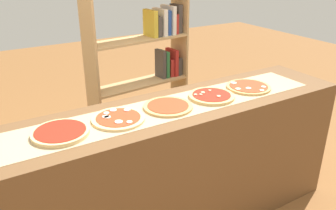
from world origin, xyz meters
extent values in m
cube|color=brown|center=(0.00, 0.00, 0.47)|extent=(2.59, 0.57, 0.95)
cube|color=tan|center=(0.00, 0.00, 0.95)|extent=(2.17, 0.35, 0.00)
cylinder|color=#E5C17F|center=(-0.67, -0.01, 0.96)|extent=(0.31, 0.31, 0.02)
cylinder|color=#AD2314|center=(-0.67, -0.01, 0.97)|extent=(0.27, 0.27, 0.00)
cylinder|color=#E5C17F|center=(-0.34, 0.00, 0.96)|extent=(0.31, 0.31, 0.01)
cylinder|color=red|center=(-0.34, 0.00, 0.96)|extent=(0.26, 0.26, 0.00)
cylinder|color=#EFE5CC|center=(-0.25, 0.06, 0.97)|extent=(0.04, 0.04, 0.00)
cylinder|color=#EFE5CC|center=(-0.40, 0.04, 0.97)|extent=(0.04, 0.04, 0.00)
cylinder|color=#EFE5CC|center=(-0.38, 0.08, 0.97)|extent=(0.03, 0.03, 0.00)
cylinder|color=#EFE5CC|center=(-0.39, 0.03, 0.97)|extent=(0.04, 0.04, 0.00)
cylinder|color=#EFE5CC|center=(-0.33, 0.10, 0.97)|extent=(0.04, 0.04, 0.00)
cylinder|color=#EFE5CC|center=(-0.31, -0.10, 0.97)|extent=(0.03, 0.03, 0.00)
cylinder|color=#EFE5CC|center=(-0.36, -0.06, 0.97)|extent=(0.05, 0.05, 0.00)
cylinder|color=tan|center=(0.00, 0.00, 0.96)|extent=(0.31, 0.31, 0.01)
cylinder|color=red|center=(0.00, 0.00, 0.96)|extent=(0.26, 0.26, 0.00)
cylinder|color=#DBB26B|center=(0.34, -0.01, 0.96)|extent=(0.31, 0.31, 0.02)
cylinder|color=#AD2314|center=(0.34, -0.01, 0.97)|extent=(0.26, 0.26, 0.00)
cylinder|color=#C6B28E|center=(0.24, 0.04, 0.97)|extent=(0.02, 0.02, 0.01)
cylinder|color=#C6B28E|center=(0.35, -0.06, 0.97)|extent=(0.03, 0.03, 0.01)
cylinder|color=#C6B28E|center=(0.27, 0.02, 0.97)|extent=(0.02, 0.02, 0.01)
cylinder|color=#C6B28E|center=(0.37, 0.05, 0.97)|extent=(0.02, 0.02, 0.01)
cylinder|color=#C6B28E|center=(0.30, 0.05, 0.97)|extent=(0.03, 0.03, 0.01)
cylinder|color=tan|center=(0.67, 0.00, 0.96)|extent=(0.31, 0.31, 0.01)
cylinder|color=red|center=(0.67, 0.00, 0.96)|extent=(0.27, 0.27, 0.00)
cylinder|color=#EFE5CC|center=(0.68, -0.12, 0.97)|extent=(0.03, 0.03, 0.00)
cylinder|color=#EFE5CC|center=(0.56, -0.02, 0.97)|extent=(0.04, 0.04, 0.00)
cylinder|color=#EFE5CC|center=(0.74, -0.08, 0.97)|extent=(0.03, 0.03, 0.00)
cylinder|color=#EFE5CC|center=(0.63, -0.04, 0.97)|extent=(0.04, 0.04, 0.00)
cylinder|color=#EFE5CC|center=(0.62, 0.09, 0.97)|extent=(0.04, 0.04, 0.00)
cube|color=tan|center=(0.69, 0.94, 0.79)|extent=(0.04, 0.24, 1.57)
cube|color=tan|center=(-0.20, 0.85, 0.79)|extent=(0.04, 0.24, 1.57)
cube|color=tan|center=(0.25, 0.89, 0.01)|extent=(0.89, 0.33, 0.02)
cube|color=#753384|center=(0.65, 0.94, 0.11)|extent=(0.06, 0.19, 0.18)
cube|color=orange|center=(0.60, 0.93, 0.11)|extent=(0.06, 0.19, 0.18)
cube|color=#B22823|center=(0.55, 0.93, 0.12)|extent=(0.06, 0.20, 0.21)
cube|color=#234799|center=(0.49, 0.92, 0.10)|extent=(0.06, 0.14, 0.17)
cube|color=silver|center=(0.45, 0.92, 0.11)|extent=(0.05, 0.20, 0.18)
cube|color=gold|center=(0.41, 0.91, 0.13)|extent=(0.06, 0.17, 0.23)
cube|color=#753384|center=(0.36, 0.90, 0.10)|extent=(0.04, 0.16, 0.17)
cube|color=tan|center=(0.25, 0.89, 0.40)|extent=(0.89, 0.33, 0.02)
cube|color=silver|center=(0.65, 0.94, 0.50)|extent=(0.05, 0.19, 0.18)
cube|color=#2D753D|center=(0.61, 0.93, 0.50)|extent=(0.06, 0.19, 0.18)
cube|color=#2D753D|center=(0.56, 0.93, 0.49)|extent=(0.05, 0.19, 0.18)
cube|color=#B22823|center=(0.53, 0.92, 0.51)|extent=(0.04, 0.18, 0.20)
cube|color=orange|center=(0.48, 0.92, 0.51)|extent=(0.05, 0.16, 0.21)
cube|color=tan|center=(0.25, 0.89, 0.79)|extent=(0.89, 0.33, 0.02)
cube|color=#47423D|center=(0.65, 0.94, 0.88)|extent=(0.06, 0.15, 0.16)
cube|color=#B22823|center=(0.60, 0.93, 0.92)|extent=(0.05, 0.16, 0.24)
cube|color=#B22823|center=(0.56, 0.93, 0.88)|extent=(0.05, 0.14, 0.16)
cube|color=#2D753D|center=(0.51, 0.92, 0.91)|extent=(0.05, 0.14, 0.24)
cube|color=#47423D|center=(0.47, 0.92, 0.92)|extent=(0.05, 0.14, 0.25)
cube|color=tan|center=(0.25, 0.89, 1.17)|extent=(0.89, 0.33, 0.02)
cube|color=#47423D|center=(0.65, 0.94, 1.31)|extent=(0.06, 0.14, 0.25)
cube|color=#B22823|center=(0.60, 0.93, 1.27)|extent=(0.05, 0.15, 0.17)
cube|color=silver|center=(0.56, 0.93, 1.30)|extent=(0.05, 0.19, 0.24)
cube|color=#234799|center=(0.52, 0.92, 1.29)|extent=(0.05, 0.16, 0.21)
cube|color=silver|center=(0.47, 0.92, 1.30)|extent=(0.06, 0.18, 0.22)
cube|color=#47423D|center=(0.42, 0.91, 1.27)|extent=(0.05, 0.16, 0.17)
cube|color=gold|center=(0.37, 0.91, 1.29)|extent=(0.06, 0.18, 0.22)
camera|label=1|loc=(-1.04, -1.72, 1.84)|focal=37.53mm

